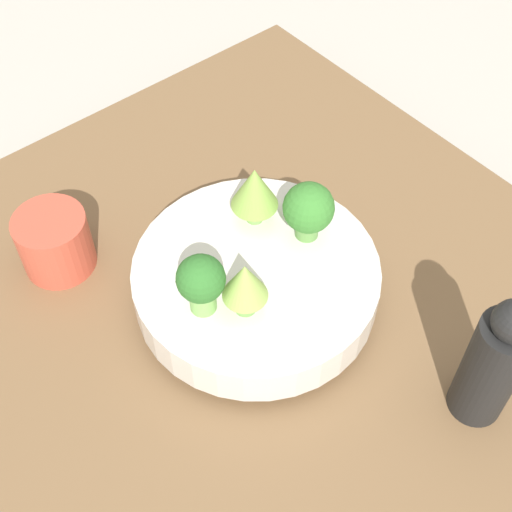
{
  "coord_description": "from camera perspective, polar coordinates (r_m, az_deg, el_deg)",
  "views": [
    {
      "loc": [
        0.33,
        -0.32,
        0.72
      ],
      "look_at": [
        -0.03,
        -0.01,
        0.13
      ],
      "focal_mm": 50.0,
      "sensor_mm": 36.0,
      "label": 1
    }
  ],
  "objects": [
    {
      "name": "romanesco_piece_far",
      "position": [
        0.79,
        -0.12,
        5.39
      ],
      "size": [
        0.05,
        0.05,
        0.08
      ],
      "color": "#7AB256",
      "rests_on": "bowl"
    },
    {
      "name": "cup",
      "position": [
        0.86,
        -15.8,
        1.08
      ],
      "size": [
        0.09,
        0.09,
        0.08
      ],
      "color": "#C64C38",
      "rests_on": "table"
    },
    {
      "name": "romanesco_piece_near",
      "position": [
        0.71,
        -0.81,
        -2.27
      ],
      "size": [
        0.05,
        0.05,
        0.07
      ],
      "color": "#6BA34C",
      "rests_on": "bowl"
    },
    {
      "name": "pepper_mill",
      "position": [
        0.72,
        18.48,
        -8.12
      ],
      "size": [
        0.06,
        0.06,
        0.17
      ],
      "color": "black",
      "rests_on": "table"
    },
    {
      "name": "ground_plane",
      "position": [
        0.85,
        2.16,
        -6.24
      ],
      "size": [
        6.0,
        6.0,
        0.0
      ],
      "primitive_type": "plane",
      "color": "#ADA89E"
    },
    {
      "name": "table",
      "position": [
        0.83,
        2.2,
        -5.45
      ],
      "size": [
        0.88,
        0.73,
        0.04
      ],
      "color": "brown",
      "rests_on": "ground_plane"
    },
    {
      "name": "bowl",
      "position": [
        0.8,
        0.0,
        -2.06
      ],
      "size": [
        0.27,
        0.27,
        0.06
      ],
      "color": "silver",
      "rests_on": "table"
    },
    {
      "name": "broccoli_floret_back",
      "position": [
        0.78,
        4.22,
        3.75
      ],
      "size": [
        0.06,
        0.06,
        0.07
      ],
      "color": "#609347",
      "rests_on": "bowl"
    },
    {
      "name": "broccoli_floret_front",
      "position": [
        0.71,
        -4.42,
        -2.08
      ],
      "size": [
        0.05,
        0.05,
        0.07
      ],
      "color": "#7AB256",
      "rests_on": "bowl"
    }
  ]
}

